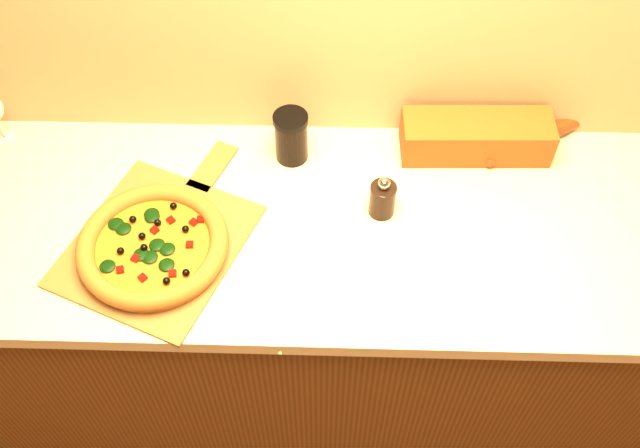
{
  "coord_description": "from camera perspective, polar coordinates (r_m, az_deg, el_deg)",
  "views": [
    {
      "loc": [
        -0.04,
        0.38,
        2.3
      ],
      "look_at": [
        -0.07,
        1.38,
        0.96
      ],
      "focal_mm": 40.0,
      "sensor_mm": 36.0,
      "label": 1
    }
  ],
  "objects": [
    {
      "name": "countertop",
      "position": [
        1.77,
        2.16,
        -0.29
      ],
      "size": [
        2.84,
        0.68,
        0.04
      ],
      "primitive_type": "cube",
      "color": "beige",
      "rests_on": "cabinet"
    },
    {
      "name": "pepper_grinder",
      "position": [
        1.74,
        5.02,
        2.05
      ],
      "size": [
        0.07,
        0.07,
        0.12
      ],
      "color": "black",
      "rests_on": "countertop"
    },
    {
      "name": "bottle_cap",
      "position": [
        1.73,
        -10.06,
        -1.83
      ],
      "size": [
        0.03,
        0.03,
        0.01
      ],
      "primitive_type": "cylinder",
      "rotation": [
        0.0,
        0.0,
        0.04
      ],
      "color": "black",
      "rests_on": "countertop"
    },
    {
      "name": "dark_jar",
      "position": [
        1.84,
        -2.31,
        6.99
      ],
      "size": [
        0.09,
        0.09,
        0.14
      ],
      "color": "black",
      "rests_on": "countertop"
    },
    {
      "name": "pizza",
      "position": [
        1.72,
        -13.21,
        -1.69
      ],
      "size": [
        0.36,
        0.36,
        0.05
      ],
      "color": "#B8702E",
      "rests_on": "pizza_peel"
    },
    {
      "name": "pizza_peel",
      "position": [
        1.76,
        -12.65,
        -1.26
      ],
      "size": [
        0.51,
        0.61,
        0.01
      ],
      "rotation": [
        0.0,
        0.0,
        -0.4
      ],
      "color": "brown",
      "rests_on": "countertop"
    },
    {
      "name": "rolling_pin",
      "position": [
        1.99,
        17.2,
        6.67
      ],
      "size": [
        0.31,
        0.21,
        0.05
      ],
      "rotation": [
        0.0,
        0.0,
        0.58
      ],
      "color": "#5E2810",
      "rests_on": "countertop"
    },
    {
      "name": "bread_bag",
      "position": [
        1.91,
        12.37,
        6.83
      ],
      "size": [
        0.39,
        0.14,
        0.11
      ],
      "primitive_type": "cube",
      "rotation": [
        0.0,
        0.0,
        0.03
      ],
      "color": "brown",
      "rests_on": "countertop"
    },
    {
      "name": "cabinet",
      "position": [
        2.15,
        1.79,
        -7.43
      ],
      "size": [
        2.8,
        0.65,
        0.86
      ],
      "primitive_type": "cube",
      "color": "#4B2710",
      "rests_on": "ground"
    }
  ]
}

